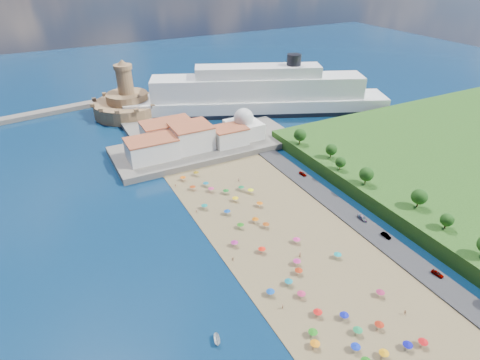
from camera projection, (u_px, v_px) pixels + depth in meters
ground at (263, 235)px, 138.71m from camera, size 700.00×700.00×0.00m
terrace at (206, 146)px, 198.09m from camera, size 90.00×36.00×3.00m
jetty at (143, 130)px, 216.36m from camera, size 18.00×70.00×2.40m
waterfront_buildings at (180, 138)px, 190.19m from camera, size 57.00×29.00×11.00m
domed_building at (244, 126)px, 200.81m from camera, size 16.00×16.00×15.00m
fortress at (128, 104)px, 236.69m from camera, size 40.00×40.00×32.40m
cruise_ship at (258, 96)px, 238.42m from camera, size 152.23×82.32×34.03m
beach_parasols at (281, 255)px, 126.33m from camera, size 29.90×118.98×2.20m
beachgoers at (254, 236)px, 136.16m from camera, size 34.59×97.47×1.89m
parked_cars at (364, 219)px, 144.52m from camera, size 1.89×73.37×1.28m
hillside_trees at (383, 183)px, 149.14m from camera, size 13.40×112.25×7.62m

